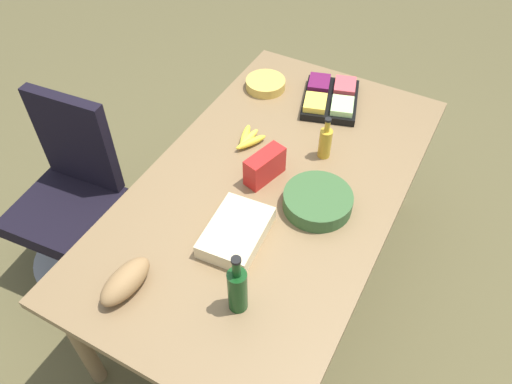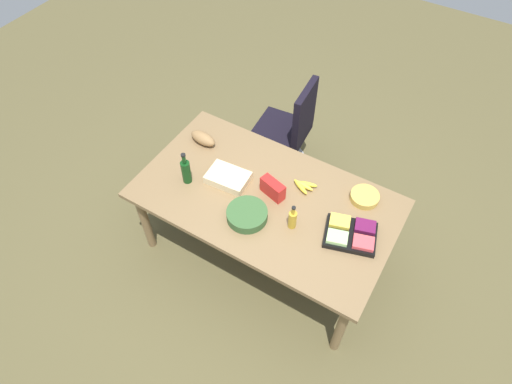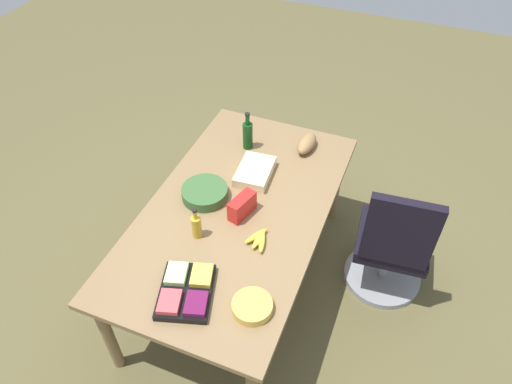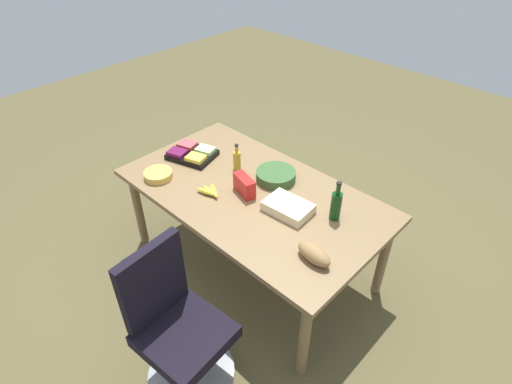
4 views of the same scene
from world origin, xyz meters
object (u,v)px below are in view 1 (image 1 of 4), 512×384
fruit_platter (330,98)px  banana_bunch (248,139)px  salad_bowl (318,201)px  sheet_cake (236,232)px  bread_loaf (125,281)px  chip_bowl (266,84)px  conference_table (271,196)px  dressing_bottle (325,142)px  wine_bottle (237,289)px  office_chair (74,210)px  chip_bag_red (265,166)px

fruit_platter → banana_bunch: bearing=155.2°
fruit_platter → salad_bowl: bearing=-161.5°
sheet_cake → banana_bunch: bearing=24.2°
banana_bunch → bread_loaf: bread_loaf is taller
chip_bowl → bread_loaf: bread_loaf is taller
conference_table → dressing_bottle: 0.36m
fruit_platter → wine_bottle: wine_bottle is taller
chip_bowl → banana_bunch: bearing=-163.0°
chip_bowl → office_chair: bearing=147.9°
conference_table → bread_loaf: (-0.74, 0.23, 0.12)m
office_chair → banana_bunch: size_ratio=5.21×
chip_bowl → salad_bowl: bearing=-137.9°
chip_bowl → chip_bag_red: bearing=-152.8°
conference_table → wine_bottle: size_ratio=6.66×
office_chair → wine_bottle: wine_bottle is taller
conference_table → salad_bowl: (-0.02, -0.23, 0.11)m
chip_bowl → chip_bag_red: (-0.62, -0.32, 0.04)m
chip_bowl → banana_bunch: size_ratio=1.11×
bread_loaf → banana_bunch: bearing=-0.1°
office_chair → chip_bowl: office_chair is taller
wine_bottle → bread_loaf: size_ratio=1.23×
wine_bottle → banana_bunch: bearing=26.6°
conference_table → dressing_bottle: (0.29, -0.13, 0.16)m
sheet_cake → bread_loaf: bearing=149.2°
salad_bowl → bread_loaf: (-0.72, 0.47, 0.01)m
chip_bowl → chip_bag_red: size_ratio=1.09×
wine_bottle → chip_bowl: size_ratio=1.36×
chip_bowl → bread_loaf: size_ratio=0.91×
chip_bag_red → chip_bowl: bearing=27.2°
wine_bottle → chip_bag_red: wine_bottle is taller
bread_loaf → chip_bag_red: chip_bag_red is taller
conference_table → dressing_bottle: bearing=-24.1°
chip_bowl → sheet_cake: bearing=-159.0°
banana_bunch → wine_bottle: bearing=-153.4°
sheet_cake → bread_loaf: bread_loaf is taller
office_chair → chip_bowl: 1.24m
conference_table → salad_bowl: bearing=-95.5°
banana_bunch → sheet_cake: bearing=-155.8°
banana_bunch → dressing_bottle: bearing=-75.5°
fruit_platter → salad_bowl: 0.75m
fruit_platter → conference_table: bearing=-179.6°
dressing_bottle → banana_bunch: 0.38m
conference_table → office_chair: bearing=109.3°
wine_bottle → sheet_cake: bearing=31.0°
bread_loaf → chip_bag_red: bearing=-13.3°
conference_table → bread_loaf: 0.79m
salad_bowl → wine_bottle: (-0.59, 0.06, 0.08)m
salad_bowl → banana_bunch: size_ratio=1.53×
banana_bunch → bread_loaf: 0.94m
office_chair → fruit_platter: (1.04, -0.99, 0.40)m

